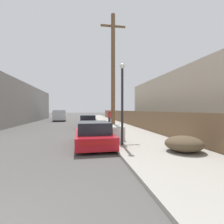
{
  "coord_description": "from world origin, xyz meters",
  "views": [
    {
      "loc": [
        1.72,
        -2.32,
        1.9
      ],
      "look_at": [
        3.72,
        9.42,
        1.74
      ],
      "focal_mm": 28.0,
      "sensor_mm": 36.0,
      "label": 1
    }
  ],
  "objects_px": {
    "street_lamp": "(122,97)",
    "brush_pile": "(184,144)",
    "parked_sports_car_red": "(93,134)",
    "pickup_truck": "(60,115)",
    "pedestrian": "(109,117)",
    "discarded_fridge": "(117,132)",
    "car_parked_mid": "(88,122)",
    "utility_pole": "(113,73)"
  },
  "relations": [
    {
      "from": "parked_sports_car_red",
      "to": "pickup_truck",
      "type": "bearing_deg",
      "value": 100.02
    },
    {
      "from": "discarded_fridge",
      "to": "utility_pole",
      "type": "xyz_separation_m",
      "value": [
        0.07,
        1.94,
        4.06
      ]
    },
    {
      "from": "car_parked_mid",
      "to": "pickup_truck",
      "type": "distance_m",
      "value": 13.16
    },
    {
      "from": "discarded_fridge",
      "to": "brush_pile",
      "type": "xyz_separation_m",
      "value": [
        2.13,
        -3.75,
        -0.06
      ]
    },
    {
      "from": "parked_sports_car_red",
      "to": "pedestrian",
      "type": "distance_m",
      "value": 10.91
    },
    {
      "from": "pedestrian",
      "to": "parked_sports_car_red",
      "type": "bearing_deg",
      "value": -103.5
    },
    {
      "from": "car_parked_mid",
      "to": "utility_pole",
      "type": "xyz_separation_m",
      "value": [
        1.58,
        -5.8,
        3.94
      ]
    },
    {
      "from": "discarded_fridge",
      "to": "street_lamp",
      "type": "height_order",
      "value": "street_lamp"
    },
    {
      "from": "discarded_fridge",
      "to": "brush_pile",
      "type": "bearing_deg",
      "value": -55.53
    },
    {
      "from": "car_parked_mid",
      "to": "brush_pile",
      "type": "height_order",
      "value": "car_parked_mid"
    },
    {
      "from": "discarded_fridge",
      "to": "car_parked_mid",
      "type": "xyz_separation_m",
      "value": [
        -1.51,
        7.74,
        0.12
      ]
    },
    {
      "from": "discarded_fridge",
      "to": "pickup_truck",
      "type": "distance_m",
      "value": 20.98
    },
    {
      "from": "street_lamp",
      "to": "parked_sports_car_red",
      "type": "bearing_deg",
      "value": 150.29
    },
    {
      "from": "parked_sports_car_red",
      "to": "discarded_fridge",
      "type": "bearing_deg",
      "value": 35.86
    },
    {
      "from": "parked_sports_car_red",
      "to": "brush_pile",
      "type": "height_order",
      "value": "parked_sports_car_red"
    },
    {
      "from": "car_parked_mid",
      "to": "brush_pile",
      "type": "bearing_deg",
      "value": -68.6
    },
    {
      "from": "street_lamp",
      "to": "brush_pile",
      "type": "relative_size",
      "value": 2.54
    },
    {
      "from": "brush_pile",
      "to": "pickup_truck",
      "type": "bearing_deg",
      "value": 108.66
    },
    {
      "from": "parked_sports_car_red",
      "to": "car_parked_mid",
      "type": "relative_size",
      "value": 1.04
    },
    {
      "from": "parked_sports_car_red",
      "to": "car_parked_mid",
      "type": "bearing_deg",
      "value": 88.05
    },
    {
      "from": "pedestrian",
      "to": "car_parked_mid",
      "type": "bearing_deg",
      "value": -146.1
    },
    {
      "from": "pickup_truck",
      "to": "utility_pole",
      "type": "height_order",
      "value": "utility_pole"
    },
    {
      "from": "brush_pile",
      "to": "pedestrian",
      "type": "distance_m",
      "value": 13.21
    },
    {
      "from": "brush_pile",
      "to": "discarded_fridge",
      "type": "bearing_deg",
      "value": 119.64
    },
    {
      "from": "discarded_fridge",
      "to": "pickup_truck",
      "type": "xyz_separation_m",
      "value": [
        -5.93,
        20.12,
        0.4
      ]
    },
    {
      "from": "street_lamp",
      "to": "brush_pile",
      "type": "bearing_deg",
      "value": -37.19
    },
    {
      "from": "pickup_truck",
      "to": "brush_pile",
      "type": "relative_size",
      "value": 3.69
    },
    {
      "from": "parked_sports_car_red",
      "to": "street_lamp",
      "type": "bearing_deg",
      "value": -31.22
    },
    {
      "from": "pickup_truck",
      "to": "street_lamp",
      "type": "xyz_separation_m",
      "value": [
        5.77,
        -22.14,
        1.62
      ]
    },
    {
      "from": "car_parked_mid",
      "to": "brush_pile",
      "type": "relative_size",
      "value": 2.81
    },
    {
      "from": "discarded_fridge",
      "to": "pickup_truck",
      "type": "bearing_deg",
      "value": 111.25
    },
    {
      "from": "utility_pole",
      "to": "pedestrian",
      "type": "relative_size",
      "value": 4.79
    },
    {
      "from": "parked_sports_car_red",
      "to": "utility_pole",
      "type": "height_order",
      "value": "utility_pole"
    },
    {
      "from": "parked_sports_car_red",
      "to": "pickup_truck",
      "type": "xyz_separation_m",
      "value": [
        -4.35,
        21.33,
        0.33
      ]
    },
    {
      "from": "parked_sports_car_red",
      "to": "car_parked_mid",
      "type": "xyz_separation_m",
      "value": [
        0.07,
        8.94,
        0.05
      ]
    },
    {
      "from": "pedestrian",
      "to": "brush_pile",
      "type": "bearing_deg",
      "value": -84.95
    },
    {
      "from": "parked_sports_car_red",
      "to": "utility_pole",
      "type": "bearing_deg",
      "value": 60.77
    },
    {
      "from": "utility_pole",
      "to": "brush_pile",
      "type": "distance_m",
      "value": 7.32
    },
    {
      "from": "discarded_fridge",
      "to": "parked_sports_car_red",
      "type": "bearing_deg",
      "value": -137.79
    },
    {
      "from": "pickup_truck",
      "to": "street_lamp",
      "type": "distance_m",
      "value": 22.93
    },
    {
      "from": "discarded_fridge",
      "to": "utility_pole",
      "type": "bearing_deg",
      "value": 92.64
    },
    {
      "from": "pickup_truck",
      "to": "pedestrian",
      "type": "relative_size",
      "value": 3.28
    }
  ]
}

